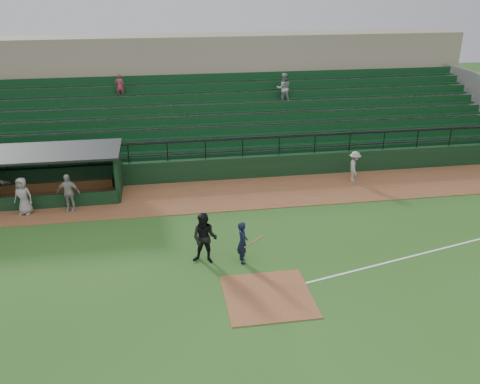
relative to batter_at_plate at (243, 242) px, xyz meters
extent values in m
plane|color=#26521A|center=(0.49, -1.43, -0.85)|extent=(90.00, 90.00, 0.00)
cube|color=brown|center=(0.49, 6.57, -0.84)|extent=(40.00, 4.00, 0.03)
cube|color=brown|center=(0.49, -2.43, -0.84)|extent=(3.00, 3.00, 0.03)
cube|color=white|center=(8.49, -0.23, -0.85)|extent=(17.49, 4.44, 0.01)
cube|color=black|center=(0.49, 8.77, -0.25)|extent=(36.00, 0.35, 1.20)
cylinder|color=black|center=(0.49, 8.77, 1.35)|extent=(36.00, 0.06, 0.06)
cube|color=slate|center=(0.49, 13.67, 0.95)|extent=(36.00, 9.00, 3.60)
cube|color=#0F3A1A|center=(0.49, 13.17, 1.40)|extent=(34.56, 8.00, 4.05)
cube|color=slate|center=(18.49, 13.72, 1.25)|extent=(0.35, 9.50, 4.20)
cube|color=gray|center=(0.49, 20.17, 2.35)|extent=(38.00, 3.00, 6.40)
cube|color=slate|center=(0.49, 18.17, 2.85)|extent=(36.00, 2.00, 0.20)
imported|color=#A4A4A4|center=(5.07, 14.47, 2.79)|extent=(0.92, 0.72, 1.89)
imported|color=#973746|center=(-5.09, 15.47, 3.06)|extent=(0.56, 0.36, 1.52)
cube|color=black|center=(-9.26, 8.97, 0.30)|extent=(8.50, 0.20, 2.30)
cube|color=black|center=(-5.01, 7.67, 0.30)|extent=(0.20, 2.60, 2.30)
cube|color=black|center=(-9.26, 7.67, 1.51)|extent=(8.90, 3.20, 0.12)
cube|color=olive|center=(-9.26, 8.57, -0.60)|extent=(7.65, 0.40, 0.50)
cube|color=black|center=(-9.26, 6.32, -0.50)|extent=(8.50, 0.12, 0.70)
imported|color=black|center=(0.00, 0.00, 0.00)|extent=(0.45, 0.65, 1.70)
cylinder|color=olive|center=(0.40, -0.20, 0.10)|extent=(0.79, 0.34, 0.35)
imported|color=black|center=(-1.42, 0.23, 0.17)|extent=(1.20, 1.07, 2.05)
imported|color=#9C9792|center=(7.25, 7.23, 0.01)|extent=(0.90, 1.21, 1.66)
imported|color=#A8A39D|center=(-7.21, 5.89, 0.08)|extent=(1.12, 0.61, 1.80)
imported|color=gray|center=(-9.20, 5.84, 0.07)|extent=(1.00, 0.80, 1.78)
camera|label=1|loc=(-2.86, -16.83, 9.35)|focal=38.15mm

